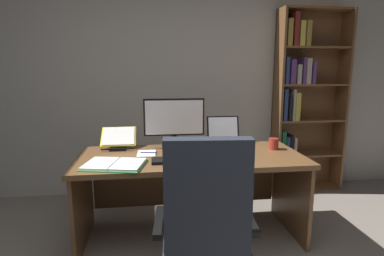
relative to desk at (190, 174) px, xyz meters
The scene contains 13 objects.
wall_back 1.38m from the desk, 94.72° to the left, with size 5.64×0.12×2.80m, color #B2ADA3.
desk is the anchor object (origin of this frame).
bookshelf 1.74m from the desk, 31.72° to the left, with size 0.81×0.26×2.08m.
office_chair 0.90m from the desk, 91.04° to the right, with size 0.64×0.60×1.07m.
monitor 0.47m from the desk, 120.08° to the left, with size 0.54×0.16×0.44m.
laptop 0.48m from the desk, 29.55° to the left, with size 0.31×0.32×0.26m.
keyboard 0.34m from the desk, 114.02° to the right, with size 0.42×0.15×0.02m, color black.
computer_mouse 0.38m from the desk, 53.72° to the right, with size 0.06×0.10×0.04m, color black.
reading_stand_with_book 0.72m from the desk, 156.85° to the left, with size 0.31×0.28×0.17m.
open_binder 0.70m from the desk, 152.89° to the right, with size 0.49×0.40×0.02m.
notepad 0.41m from the desk, behind, with size 0.15×0.21×0.01m, color white.
pen 0.40m from the desk, behind, with size 0.01×0.01×0.14m, color navy.
coffee_mug 0.78m from the desk, ahead, with size 0.09×0.09×0.10m, color maroon.
Camera 1 is at (-0.23, -1.26, 1.44)m, focal length 29.99 mm.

